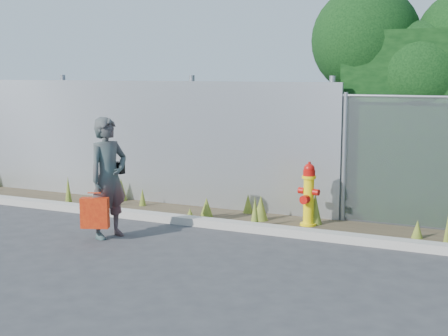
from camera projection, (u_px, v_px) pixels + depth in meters
ground at (199, 265)px, 7.69m from camera, size 80.00×80.00×0.00m
curb at (253, 228)px, 9.30m from camera, size 16.00×0.22×0.12m
weed_strip at (342, 221)px, 9.41m from camera, size 16.00×1.32×0.53m
corrugated_fence at (116, 140)px, 11.55m from camera, size 8.50×0.21×2.30m
fire_hydrant at (309, 195)px, 9.53m from camera, size 0.34×0.30×1.01m
woman at (108, 178)px, 8.88m from camera, size 0.58×0.73×1.73m
red_tote_bag at (95, 213)px, 8.72m from camera, size 0.39×0.14×0.51m
black_shoulder_bag at (117, 168)px, 9.01m from camera, size 0.23×0.09×0.17m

